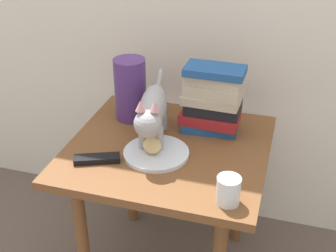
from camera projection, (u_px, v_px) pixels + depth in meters
side_table at (168, 167)px, 1.61m from camera, size 0.68×0.64×0.59m
plate at (156, 153)px, 1.52m from camera, size 0.22×0.22×0.01m
bread_roll at (152, 145)px, 1.50m from camera, size 0.09×0.10×0.05m
cat at (152, 110)px, 1.52m from camera, size 0.15×0.47×0.23m
book_stack at (212, 99)px, 1.61m from camera, size 0.22×0.14×0.25m
green_vase at (130, 89)px, 1.69m from camera, size 0.12×0.12×0.24m
candle_jar at (228, 192)px, 1.29m from camera, size 0.07×0.07×0.08m
tv_remote at (97, 159)px, 1.48m from camera, size 0.16×0.10×0.02m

